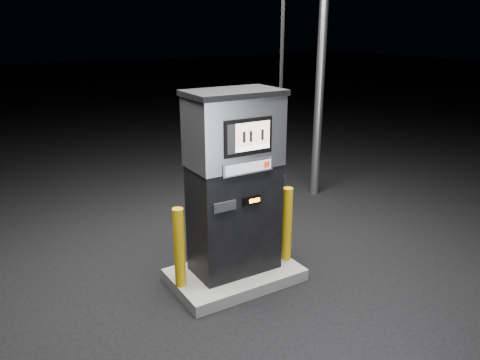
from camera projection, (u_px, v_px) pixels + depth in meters
ground at (235, 280)px, 6.00m from camera, size 80.00×80.00×0.00m
pump_island at (235, 275)px, 5.98m from camera, size 1.60×1.00×0.15m
fuel_dispenser at (234, 182)px, 5.64m from camera, size 1.24×0.68×4.69m
bollard_left at (179, 248)px, 5.45m from camera, size 0.17×0.17×0.98m
bollard_right at (287, 224)px, 6.09m from camera, size 0.15×0.15×0.99m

